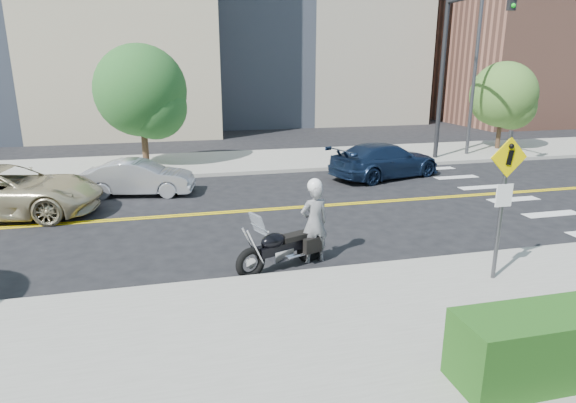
# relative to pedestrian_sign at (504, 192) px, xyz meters

# --- Properties ---
(ground_plane) EXTENTS (120.00, 120.00, 0.00)m
(ground_plane) POSITION_rel_pedestrian_sign_xyz_m (-4.20, 6.31, -1.96)
(ground_plane) COLOR black
(ground_plane) RESTS_ON ground
(sidewalk_near) EXTENTS (60.00, 5.00, 0.15)m
(sidewalk_near) POSITION_rel_pedestrian_sign_xyz_m (-4.20, -1.19, -1.89)
(sidewalk_near) COLOR #9E9B91
(sidewalk_near) RESTS_ON ground_plane
(sidewalk_far) EXTENTS (60.00, 5.00, 0.15)m
(sidewalk_far) POSITION_rel_pedestrian_sign_xyz_m (-4.20, 13.81, -1.89)
(sidewalk_far) COLOR #9E9B91
(sidewalk_far) RESTS_ON ground_plane
(building_right) EXTENTS (14.00, 12.00, 12.00)m
(building_right) POSITION_rel_pedestrian_sign_xyz_m (21.80, 26.31, 4.04)
(building_right) COLOR #8C5947
(building_right) RESTS_ON ground_plane
(lamp_post) EXTENTS (0.16, 0.16, 8.00)m
(lamp_post) POSITION_rel_pedestrian_sign_xyz_m (7.80, 12.81, 2.19)
(lamp_post) COLOR #4C4C51
(lamp_post) RESTS_ON sidewalk_far
(traffic_light) EXTENTS (0.28, 4.50, 7.00)m
(traffic_light) POSITION_rel_pedestrian_sign_xyz_m (5.80, 11.39, 2.71)
(traffic_light) COLOR black
(traffic_light) RESTS_ON sidewalk_far
(pedestrian_sign) EXTENTS (0.78, 0.08, 3.00)m
(pedestrian_sign) POSITION_rel_pedestrian_sign_xyz_m (0.00, 0.00, 0.00)
(pedestrian_sign) COLOR #4C4C51
(pedestrian_sign) RESTS_ON sidewalk_near
(motorcyclist) EXTENTS (0.73, 0.54, 1.95)m
(motorcyclist) POSITION_rel_pedestrian_sign_xyz_m (-3.21, 2.04, -0.99)
(motorcyclist) COLOR #B8B6BC
(motorcyclist) RESTS_ON ground
(motorcycle) EXTENTS (2.34, 1.48, 1.37)m
(motorcycle) POSITION_rel_pedestrian_sign_xyz_m (-3.98, 1.85, -1.28)
(motorcycle) COLOR black
(motorcycle) RESTS_ON ground
(suv) EXTENTS (5.68, 3.16, 1.50)m
(suv) POSITION_rel_pedestrian_sign_xyz_m (-11.08, 7.50, -1.21)
(suv) COLOR #C6B891
(suv) RESTS_ON ground
(parked_car_silver) EXTENTS (3.86, 1.96, 1.21)m
(parked_car_silver) POSITION_rel_pedestrian_sign_xyz_m (-7.38, 9.11, -1.35)
(parked_car_silver) COLOR #B6B7BE
(parked_car_silver) RESTS_ON ground
(parked_car_blue) EXTENTS (5.11, 3.25, 1.38)m
(parked_car_blue) POSITION_rel_pedestrian_sign_xyz_m (1.99, 9.60, -1.27)
(parked_car_blue) COLOR #162642
(parked_car_blue) RESTS_ON ground
(tree_far_a) EXTENTS (3.82, 3.82, 5.22)m
(tree_far_a) POSITION_rel_pedestrian_sign_xyz_m (-7.34, 13.69, 1.34)
(tree_far_a) COLOR #382619
(tree_far_a) RESTS_ON ground
(tree_far_b) EXTENTS (3.28, 3.28, 4.53)m
(tree_far_b) POSITION_rel_pedestrian_sign_xyz_m (10.29, 13.87, 0.93)
(tree_far_b) COLOR #382619
(tree_far_b) RESTS_ON ground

